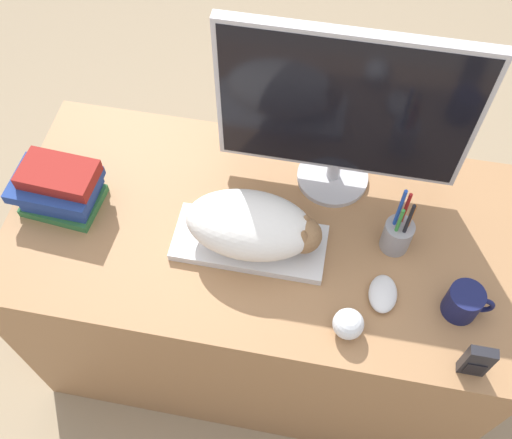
% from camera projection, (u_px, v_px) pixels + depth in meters
% --- Properties ---
extents(ground_plane, '(12.00, 12.00, 0.00)m').
position_uv_depth(ground_plane, '(241.00, 428.00, 2.02)').
color(ground_plane, '#998466').
extents(desk, '(1.33, 0.67, 0.75)m').
position_uv_depth(desk, '(259.00, 291.00, 1.88)').
color(desk, '#9E7047').
rests_on(desk, ground_plane).
extents(keyboard, '(0.39, 0.16, 0.02)m').
position_uv_depth(keyboard, '(250.00, 243.00, 1.53)').
color(keyboard, silver).
rests_on(keyboard, desk).
extents(cat, '(0.34, 0.18, 0.15)m').
position_uv_depth(cat, '(254.00, 226.00, 1.45)').
color(cat, white).
rests_on(cat, keyboard).
extents(monitor, '(0.62, 0.19, 0.51)m').
position_uv_depth(monitor, '(344.00, 112.00, 1.42)').
color(monitor, '#B7B7BC').
rests_on(monitor, desk).
extents(computer_mouse, '(0.07, 0.10, 0.03)m').
position_uv_depth(computer_mouse, '(383.00, 294.00, 1.45)').
color(computer_mouse, silver).
rests_on(computer_mouse, desk).
extents(coffee_mug, '(0.11, 0.08, 0.09)m').
position_uv_depth(coffee_mug, '(464.00, 302.00, 1.40)').
color(coffee_mug, '#141947').
rests_on(coffee_mug, desk).
extents(pen_cup, '(0.07, 0.07, 0.23)m').
position_uv_depth(pen_cup, '(397.00, 234.00, 1.49)').
color(pen_cup, '#939399').
rests_on(pen_cup, desk).
extents(baseball, '(0.07, 0.07, 0.07)m').
position_uv_depth(baseball, '(348.00, 324.00, 1.38)').
color(baseball, silver).
rests_on(baseball, desk).
extents(phone, '(0.06, 0.03, 0.12)m').
position_uv_depth(phone, '(477.00, 361.00, 1.31)').
color(phone, black).
rests_on(phone, desk).
extents(book_stack, '(0.23, 0.16, 0.14)m').
position_uv_depth(book_stack, '(59.00, 187.00, 1.55)').
color(book_stack, '#2D6B38').
rests_on(book_stack, desk).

